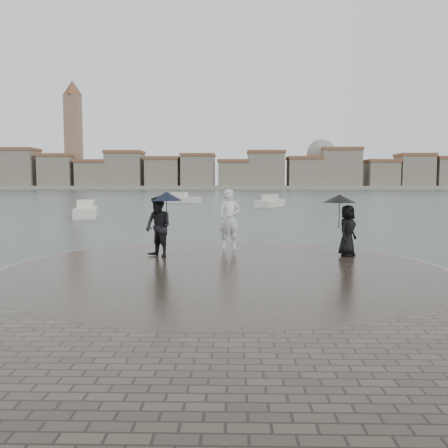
{
  "coord_description": "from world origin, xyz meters",
  "views": [
    {
      "loc": [
        0.3,
        -10.05,
        2.73
      ],
      "look_at": [
        0.0,
        4.8,
        1.45
      ],
      "focal_mm": 40.0,
      "sensor_mm": 36.0,
      "label": 1
    }
  ],
  "objects": [
    {
      "name": "ground",
      "position": [
        0.0,
        0.0,
        0.0
      ],
      "size": [
        400.0,
        400.0,
        0.0
      ],
      "primitive_type": "plane",
      "color": "#2B3835",
      "rests_on": "ground"
    },
    {
      "name": "boats",
      "position": [
        3.01,
        39.52,
        0.38
      ],
      "size": [
        40.44,
        30.39,
        1.5
      ],
      "color": "silver",
      "rests_on": "ground"
    },
    {
      "name": "quay_tip",
      "position": [
        0.0,
        3.5,
        0.18
      ],
      "size": [
        11.9,
        11.9,
        0.36
      ],
      "primitive_type": "cylinder",
      "color": "#2D261E",
      "rests_on": "ground"
    },
    {
      "name": "visitor_left",
      "position": [
        -2.02,
        5.43,
        1.49
      ],
      "size": [
        1.34,
        1.18,
        2.04
      ],
      "color": "black",
      "rests_on": "quay_tip"
    },
    {
      "name": "far_skyline",
      "position": [
        -6.29,
        160.71,
        5.61
      ],
      "size": [
        260.0,
        20.0,
        37.0
      ],
      "color": "gray",
      "rests_on": "ground"
    },
    {
      "name": "statue",
      "position": [
        0.14,
        7.28,
        1.41
      ],
      "size": [
        0.77,
        0.52,
        2.09
      ],
      "primitive_type": "imported",
      "rotation": [
        0.0,
        0.0,
        -0.02
      ],
      "color": "silver",
      "rests_on": "quay_tip"
    },
    {
      "name": "kerb_ring",
      "position": [
        0.0,
        3.5,
        0.16
      ],
      "size": [
        12.5,
        12.5,
        0.32
      ],
      "primitive_type": "cylinder",
      "color": "gray",
      "rests_on": "ground"
    },
    {
      "name": "visitor_right",
      "position": [
        3.81,
        5.76,
        1.49
      ],
      "size": [
        1.24,
        1.11,
        1.95
      ],
      "color": "black",
      "rests_on": "quay_tip"
    }
  ]
}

